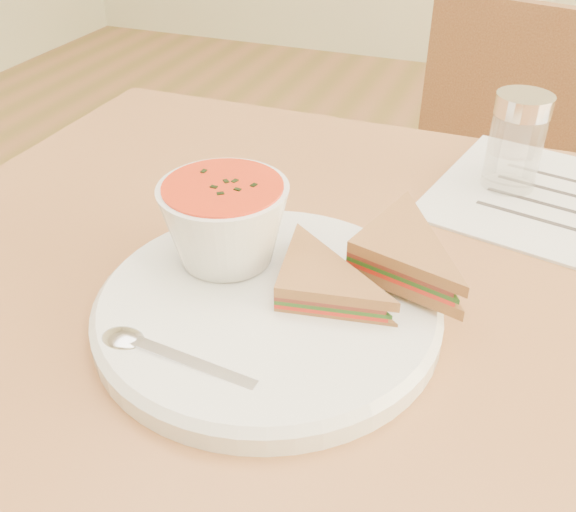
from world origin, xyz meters
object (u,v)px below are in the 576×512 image
at_px(soup_bowl, 225,227).
at_px(condiment_shaker, 516,143).
at_px(plate, 268,309).
at_px(chair_far, 459,252).

xyz_separation_m(soup_bowl, condiment_shaker, (0.21, 0.26, -0.00)).
bearing_deg(condiment_shaker, plate, -118.00).
relative_size(chair_far, plate, 2.97).
relative_size(chair_far, soup_bowl, 7.64).
height_order(chair_far, condiment_shaker, condiment_shaker).
bearing_deg(soup_bowl, condiment_shaker, 51.05).
bearing_deg(plate, soup_bowl, 145.36).
height_order(soup_bowl, condiment_shaker, condiment_shaker).
xyz_separation_m(chair_far, plate, (-0.10, -0.67, 0.34)).
distance_m(chair_far, condiment_shaker, 0.54).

